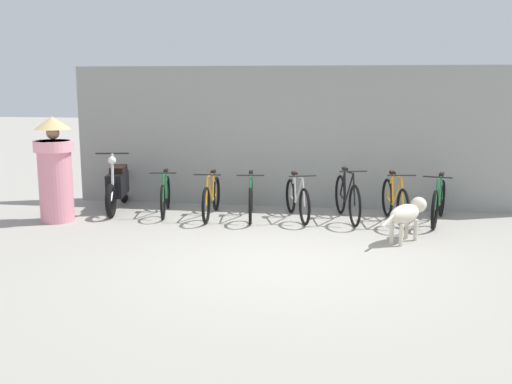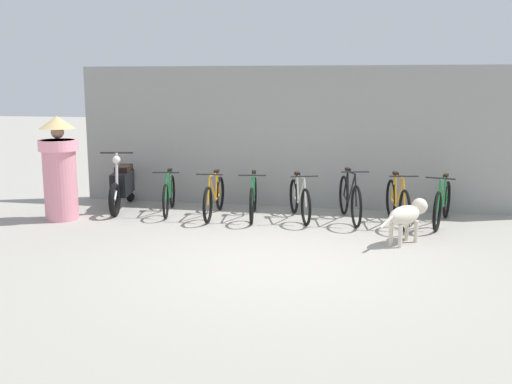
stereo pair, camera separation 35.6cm
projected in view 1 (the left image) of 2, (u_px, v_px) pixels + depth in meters
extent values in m
plane|color=#9E998E|center=(281.00, 261.00, 7.89)|extent=(60.00, 60.00, 0.00)
cube|color=gray|center=(304.00, 137.00, 11.16)|extent=(8.83, 0.20, 2.62)
torus|color=black|center=(163.00, 202.00, 10.21)|extent=(0.17, 0.60, 0.61)
torus|color=black|center=(168.00, 192.00, 11.16)|extent=(0.17, 0.60, 0.61)
cylinder|color=#1E7238|center=(165.00, 187.00, 10.54)|extent=(0.13, 0.47, 0.51)
cylinder|color=#1E7238|center=(166.00, 185.00, 10.81)|extent=(0.05, 0.13, 0.46)
cylinder|color=#1E7238|center=(164.00, 174.00, 10.55)|extent=(0.15, 0.55, 0.06)
cylinder|color=#1E7238|center=(167.00, 195.00, 10.98)|extent=(0.11, 0.36, 0.07)
cylinder|color=#1E7238|center=(167.00, 182.00, 10.99)|extent=(0.09, 0.29, 0.43)
cylinder|color=#1E7238|center=(163.00, 189.00, 10.24)|extent=(0.06, 0.17, 0.45)
cube|color=black|center=(166.00, 171.00, 10.82)|extent=(0.11, 0.19, 0.05)
cylinder|color=black|center=(163.00, 173.00, 10.26)|extent=(0.45, 0.12, 0.02)
torus|color=black|center=(206.00, 205.00, 9.91)|extent=(0.09, 0.62, 0.62)
torus|color=black|center=(216.00, 193.00, 10.97)|extent=(0.09, 0.62, 0.62)
cylinder|color=orange|center=(210.00, 189.00, 10.29)|extent=(0.06, 0.54, 0.52)
cylinder|color=orange|center=(213.00, 187.00, 10.59)|extent=(0.04, 0.14, 0.47)
cylinder|color=orange|center=(210.00, 175.00, 10.30)|extent=(0.07, 0.63, 0.06)
cylinder|color=orange|center=(215.00, 197.00, 10.78)|extent=(0.06, 0.41, 0.07)
cylinder|color=orange|center=(215.00, 184.00, 10.79)|extent=(0.05, 0.32, 0.44)
cylinder|color=orange|center=(207.00, 191.00, 9.95)|extent=(0.04, 0.19, 0.46)
cube|color=black|center=(213.00, 172.00, 10.60)|extent=(0.08, 0.18, 0.05)
cylinder|color=black|center=(207.00, 175.00, 9.98)|extent=(0.46, 0.05, 0.02)
torus|color=black|center=(250.00, 206.00, 9.86)|extent=(0.14, 0.62, 0.62)
torus|color=black|center=(251.00, 194.00, 10.92)|extent=(0.14, 0.62, 0.62)
cylinder|color=#1E7238|center=(251.00, 190.00, 10.23)|extent=(0.11, 0.53, 0.52)
cylinder|color=#1E7238|center=(251.00, 187.00, 10.54)|extent=(0.05, 0.14, 0.47)
cylinder|color=#1E7238|center=(251.00, 176.00, 10.24)|extent=(0.12, 0.62, 0.06)
cylinder|color=#1E7238|center=(251.00, 197.00, 10.73)|extent=(0.09, 0.41, 0.07)
cylinder|color=#1E7238|center=(251.00, 184.00, 10.74)|extent=(0.08, 0.32, 0.43)
cylinder|color=#1E7238|center=(250.00, 192.00, 9.90)|extent=(0.06, 0.19, 0.46)
cube|color=black|center=(251.00, 172.00, 10.55)|extent=(0.10, 0.19, 0.05)
cylinder|color=black|center=(250.00, 175.00, 9.93)|extent=(0.46, 0.09, 0.02)
torus|color=black|center=(305.00, 207.00, 9.81)|extent=(0.25, 0.60, 0.62)
torus|color=black|center=(291.00, 196.00, 10.75)|extent=(0.25, 0.60, 0.62)
cylinder|color=beige|center=(299.00, 191.00, 10.14)|extent=(0.19, 0.46, 0.51)
cylinder|color=beige|center=(295.00, 189.00, 10.41)|extent=(0.07, 0.13, 0.47)
cylinder|color=beige|center=(299.00, 177.00, 10.14)|extent=(0.21, 0.53, 0.06)
cylinder|color=beige|center=(293.00, 199.00, 10.58)|extent=(0.15, 0.35, 0.07)
cylinder|color=beige|center=(293.00, 186.00, 10.58)|extent=(0.12, 0.28, 0.43)
cylinder|color=beige|center=(304.00, 193.00, 9.84)|extent=(0.08, 0.17, 0.46)
cube|color=black|center=(295.00, 174.00, 10.41)|extent=(0.13, 0.19, 0.05)
cylinder|color=black|center=(303.00, 176.00, 9.87)|extent=(0.44, 0.18, 0.02)
torus|color=black|center=(355.00, 206.00, 9.70)|extent=(0.22, 0.68, 0.69)
torus|color=black|center=(340.00, 194.00, 10.68)|extent=(0.22, 0.68, 0.69)
cylinder|color=black|center=(349.00, 188.00, 10.04)|extent=(0.15, 0.49, 0.57)
cylinder|color=black|center=(345.00, 186.00, 10.33)|extent=(0.06, 0.13, 0.53)
cylinder|color=black|center=(349.00, 172.00, 10.04)|extent=(0.17, 0.57, 0.06)
cylinder|color=black|center=(343.00, 198.00, 10.50)|extent=(0.12, 0.38, 0.08)
cylinder|color=black|center=(343.00, 183.00, 10.51)|extent=(0.10, 0.30, 0.48)
cylinder|color=black|center=(354.00, 190.00, 9.73)|extent=(0.07, 0.18, 0.51)
cube|color=black|center=(345.00, 169.00, 10.32)|extent=(0.11, 0.19, 0.05)
cylinder|color=black|center=(353.00, 171.00, 9.75)|extent=(0.45, 0.14, 0.02)
torus|color=black|center=(403.00, 209.00, 9.49)|extent=(0.17, 0.66, 0.67)
torus|color=black|center=(387.00, 198.00, 10.47)|extent=(0.17, 0.66, 0.67)
cylinder|color=orange|center=(397.00, 192.00, 9.83)|extent=(0.12, 0.49, 0.55)
cylinder|color=orange|center=(393.00, 190.00, 10.11)|extent=(0.05, 0.13, 0.51)
cylinder|color=orange|center=(397.00, 176.00, 9.83)|extent=(0.14, 0.57, 0.06)
cylinder|color=orange|center=(390.00, 201.00, 10.29)|extent=(0.10, 0.38, 0.08)
cylinder|color=orange|center=(390.00, 186.00, 10.29)|extent=(0.08, 0.30, 0.47)
cylinder|color=orange|center=(402.00, 194.00, 9.52)|extent=(0.06, 0.18, 0.49)
cube|color=black|center=(392.00, 173.00, 10.11)|extent=(0.10, 0.19, 0.05)
cylinder|color=black|center=(402.00, 175.00, 9.54)|extent=(0.46, 0.11, 0.02)
torus|color=black|center=(435.00, 210.00, 9.51)|extent=(0.20, 0.64, 0.64)
torus|color=black|center=(442.00, 198.00, 10.48)|extent=(0.20, 0.64, 0.64)
cylinder|color=#1E7238|center=(438.00, 193.00, 9.85)|extent=(0.15, 0.52, 0.53)
cylinder|color=#1E7238|center=(440.00, 191.00, 10.13)|extent=(0.06, 0.14, 0.49)
cylinder|color=#1E7238|center=(440.00, 178.00, 9.85)|extent=(0.17, 0.60, 0.06)
cylinder|color=#1E7238|center=(441.00, 202.00, 10.30)|extent=(0.12, 0.40, 0.08)
cylinder|color=#1E7238|center=(442.00, 187.00, 10.30)|extent=(0.10, 0.31, 0.45)
cylinder|color=#1E7238|center=(436.00, 195.00, 9.54)|extent=(0.07, 0.19, 0.47)
cube|color=black|center=(442.00, 174.00, 10.13)|extent=(0.11, 0.19, 0.05)
cylinder|color=black|center=(438.00, 177.00, 9.57)|extent=(0.45, 0.13, 0.02)
torus|color=black|center=(111.00, 201.00, 10.35)|extent=(0.22, 0.60, 0.60)
torus|color=black|center=(124.00, 188.00, 11.65)|extent=(0.22, 0.60, 0.60)
cube|color=black|center=(117.00, 184.00, 10.97)|extent=(0.44, 0.88, 0.41)
cube|color=black|center=(118.00, 169.00, 11.07)|extent=(0.34, 0.58, 0.10)
cylinder|color=silver|center=(112.00, 171.00, 10.50)|extent=(0.08, 0.16, 0.61)
cylinder|color=silver|center=(112.00, 195.00, 10.43)|extent=(0.08, 0.23, 0.21)
cylinder|color=black|center=(112.00, 153.00, 10.50)|extent=(0.57, 0.14, 0.03)
sphere|color=silver|center=(112.00, 160.00, 10.49)|extent=(0.17, 0.17, 0.14)
ellipsoid|color=beige|center=(405.00, 214.00, 8.73)|extent=(0.62, 0.72, 0.28)
cylinder|color=beige|center=(406.00, 228.00, 8.98)|extent=(0.09, 0.09, 0.32)
cylinder|color=beige|center=(416.00, 230.00, 8.88)|extent=(0.09, 0.09, 0.32)
cylinder|color=beige|center=(392.00, 233.00, 8.68)|extent=(0.09, 0.09, 0.32)
cylinder|color=beige|center=(401.00, 235.00, 8.58)|extent=(0.09, 0.09, 0.32)
sphere|color=beige|center=(419.00, 205.00, 9.01)|extent=(0.33, 0.33, 0.24)
ellipsoid|color=beige|center=(422.00, 205.00, 9.08)|extent=(0.15, 0.16, 0.09)
cylinder|color=beige|center=(388.00, 221.00, 8.41)|extent=(0.20, 0.26, 0.15)
cylinder|color=pink|center=(56.00, 181.00, 10.04)|extent=(0.62, 0.62, 1.37)
cylinder|color=#FFA0B2|center=(54.00, 146.00, 9.93)|extent=(0.73, 0.73, 0.18)
sphere|color=tan|center=(53.00, 133.00, 9.89)|extent=(0.24, 0.24, 0.22)
cone|color=tan|center=(52.00, 123.00, 9.86)|extent=(0.67, 0.67, 0.21)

